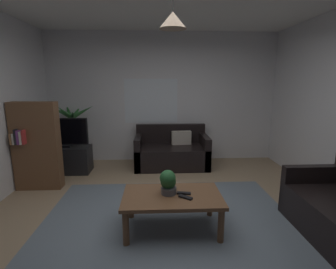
# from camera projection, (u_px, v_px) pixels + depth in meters

# --- Properties ---
(floor) EXTENTS (4.82, 5.33, 0.02)m
(floor) POSITION_uv_depth(u_px,v_px,m) (169.00, 224.00, 3.13)
(floor) COLOR #9E8466
(floor) RESTS_ON ground
(rug) EXTENTS (3.13, 2.93, 0.01)m
(rug) POSITION_uv_depth(u_px,v_px,m) (170.00, 233.00, 2.93)
(rug) COLOR slate
(rug) RESTS_ON ground
(wall_back) EXTENTS (4.94, 0.06, 2.71)m
(wall_back) POSITION_uv_depth(u_px,v_px,m) (163.00, 98.00, 5.48)
(wall_back) COLOR silver
(wall_back) RESTS_ON ground
(window_pane) EXTENTS (1.12, 0.01, 0.93)m
(window_pane) POSITION_uv_depth(u_px,v_px,m) (151.00, 101.00, 5.45)
(window_pane) COLOR white
(couch_under_window) EXTENTS (1.46, 0.83, 0.82)m
(couch_under_window) POSITION_uv_depth(u_px,v_px,m) (172.00, 153.00, 5.22)
(couch_under_window) COLOR black
(couch_under_window) RESTS_ON ground
(coffee_table) EXTENTS (1.13, 0.68, 0.43)m
(coffee_table) POSITION_uv_depth(u_px,v_px,m) (172.00, 200.00, 2.94)
(coffee_table) COLOR brown
(coffee_table) RESTS_ON ground
(book_on_table_0) EXTENTS (0.14, 0.11, 0.03)m
(book_on_table_0) POSITION_uv_depth(u_px,v_px,m) (168.00, 191.00, 3.00)
(book_on_table_0) COLOR #B22D2D
(book_on_table_0) RESTS_ON coffee_table
(book_on_table_1) EXTENTS (0.14, 0.09, 0.03)m
(book_on_table_1) POSITION_uv_depth(u_px,v_px,m) (167.00, 188.00, 3.00)
(book_on_table_1) COLOR gold
(book_on_table_1) RESTS_ON coffee_table
(book_on_table_2) EXTENTS (0.15, 0.11, 0.03)m
(book_on_table_2) POSITION_uv_depth(u_px,v_px,m) (168.00, 187.00, 2.99)
(book_on_table_2) COLOR #B22D2D
(book_on_table_2) RESTS_ON coffee_table
(remote_on_table_0) EXTENTS (0.17, 0.07, 0.02)m
(remote_on_table_0) POSITION_uv_depth(u_px,v_px,m) (184.00, 193.00, 2.95)
(remote_on_table_0) COLOR black
(remote_on_table_0) RESTS_ON coffee_table
(remote_on_table_1) EXTENTS (0.16, 0.14, 0.02)m
(remote_on_table_1) POSITION_uv_depth(u_px,v_px,m) (186.00, 197.00, 2.84)
(remote_on_table_1) COLOR black
(remote_on_table_1) RESTS_ON coffee_table
(potted_plant_on_table) EXTENTS (0.20, 0.22, 0.29)m
(potted_plant_on_table) POSITION_uv_depth(u_px,v_px,m) (168.00, 182.00, 2.93)
(potted_plant_on_table) COLOR #4C4C51
(potted_plant_on_table) RESTS_ON coffee_table
(tv_stand) EXTENTS (0.90, 0.44, 0.50)m
(tv_stand) POSITION_uv_depth(u_px,v_px,m) (66.00, 160.00, 4.86)
(tv_stand) COLOR black
(tv_stand) RESTS_ON ground
(tv) EXTENTS (0.88, 0.16, 0.55)m
(tv) POSITION_uv_depth(u_px,v_px,m) (64.00, 132.00, 4.73)
(tv) COLOR black
(tv) RESTS_ON tv_stand
(potted_palm_corner) EXTENTS (0.97, 0.76, 1.30)m
(potted_palm_corner) POSITION_uv_depth(u_px,v_px,m) (73.00, 136.00, 5.30)
(potted_palm_corner) COLOR brown
(potted_palm_corner) RESTS_ON ground
(bookshelf_corner) EXTENTS (0.70, 0.31, 1.40)m
(bookshelf_corner) POSITION_uv_depth(u_px,v_px,m) (36.00, 146.00, 4.04)
(bookshelf_corner) COLOR brown
(bookshelf_corner) RESTS_ON ground
(pendant_lamp) EXTENTS (0.28, 0.28, 0.49)m
(pendant_lamp) POSITION_uv_depth(u_px,v_px,m) (173.00, 20.00, 2.55)
(pendant_lamp) COLOR black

